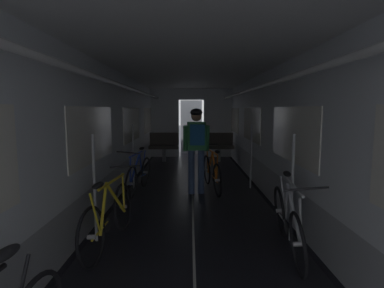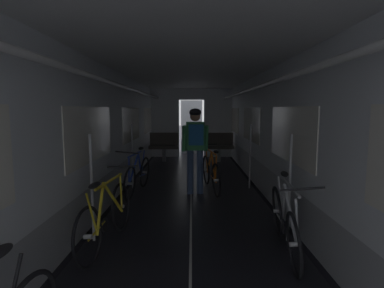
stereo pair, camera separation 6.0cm
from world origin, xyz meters
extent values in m
cube|color=black|center=(-1.41, 3.25, 0.00)|extent=(0.08, 11.50, 0.01)
cube|color=black|center=(1.41, 3.25, 0.00)|extent=(0.08, 11.50, 0.01)
cube|color=beige|center=(0.00, 3.25, 0.00)|extent=(0.03, 11.27, 0.00)
cube|color=#9EA0A5|center=(-1.51, 3.25, 0.30)|extent=(0.12, 11.50, 0.60)
cube|color=silver|center=(-1.51, 3.25, 1.53)|extent=(0.12, 11.50, 1.85)
cube|color=white|center=(-1.45, 2.67, 1.35)|extent=(0.02, 1.90, 0.80)
cube|color=white|center=(-1.45, 5.55, 1.35)|extent=(0.02, 1.90, 0.80)
cube|color=white|center=(-1.45, 8.42, 1.35)|extent=(0.02, 1.90, 0.80)
cube|color=yellow|center=(-1.45, 3.32, 1.35)|extent=(0.01, 0.20, 0.28)
cylinder|color=white|center=(-1.17, 3.25, 2.10)|extent=(0.07, 11.04, 0.07)
cylinder|color=#B7BABF|center=(-1.27, 2.10, 0.70)|extent=(0.04, 0.04, 1.40)
cylinder|color=#B7BABF|center=(-1.27, 4.70, 0.70)|extent=(0.04, 0.04, 1.40)
cube|color=#9EA0A5|center=(1.51, 3.25, 0.30)|extent=(0.12, 11.50, 0.60)
cube|color=silver|center=(1.51, 3.25, 1.53)|extent=(0.12, 11.50, 1.85)
cube|color=white|center=(1.45, 2.67, 1.35)|extent=(0.02, 1.90, 0.80)
cube|color=white|center=(1.45, 5.55, 1.35)|extent=(0.02, 1.90, 0.80)
cube|color=white|center=(1.45, 8.42, 1.35)|extent=(0.02, 1.90, 0.80)
cube|color=yellow|center=(1.45, 2.78, 1.35)|extent=(0.01, 0.20, 0.28)
cylinder|color=white|center=(1.17, 3.25, 2.10)|extent=(0.07, 11.04, 0.07)
cylinder|color=#B7BABF|center=(1.27, 2.10, 0.70)|extent=(0.04, 0.04, 1.40)
cylinder|color=#B7BABF|center=(1.27, 4.70, 0.70)|extent=(0.04, 0.04, 1.40)
cube|color=silver|center=(-0.95, 9.06, 1.23)|extent=(1.00, 0.12, 2.45)
cube|color=silver|center=(0.95, 9.06, 1.23)|extent=(1.00, 0.12, 2.45)
cube|color=silver|center=(0.00, 9.06, 2.25)|extent=(0.90, 0.12, 0.40)
cube|color=#4C4F54|center=(0.00, 9.76, 1.03)|extent=(0.81, 0.04, 2.05)
cube|color=white|center=(0.00, 3.25, 2.51)|extent=(3.14, 11.62, 0.12)
cylinder|color=gray|center=(-0.90, 8.00, 0.22)|extent=(0.12, 0.12, 0.44)
cube|color=#47423D|center=(-0.90, 8.00, 0.49)|extent=(0.96, 0.44, 0.10)
cube|color=#47423D|center=(-0.90, 8.19, 0.74)|extent=(0.96, 0.08, 0.40)
torus|color=gray|center=(-1.33, 8.22, 0.94)|extent=(0.14, 0.14, 0.02)
cylinder|color=gray|center=(0.90, 8.00, 0.22)|extent=(0.12, 0.12, 0.44)
cube|color=#47423D|center=(0.90, 8.00, 0.49)|extent=(0.96, 0.44, 0.10)
cube|color=#47423D|center=(0.90, 8.19, 0.74)|extent=(0.96, 0.08, 0.40)
torus|color=gray|center=(0.47, 8.22, 0.94)|extent=(0.14, 0.14, 0.02)
torus|color=black|center=(-1.03, 4.81, 0.33)|extent=(0.16, 0.68, 0.67)
cylinder|color=#B2B2B7|center=(-1.03, 4.81, 0.33)|extent=(0.10, 0.06, 0.06)
torus|color=black|center=(-1.15, 3.79, 0.33)|extent=(0.16, 0.68, 0.67)
cylinder|color=#B2B2B7|center=(-1.15, 3.79, 0.33)|extent=(0.10, 0.06, 0.06)
cylinder|color=#2342B7|center=(-1.13, 4.11, 0.55)|extent=(0.14, 0.54, 0.56)
cylinder|color=#2342B7|center=(-1.08, 4.52, 0.55)|extent=(0.04, 0.35, 0.55)
cylinder|color=#2342B7|center=(-1.13, 4.27, 0.82)|extent=(0.13, 0.82, 0.04)
cylinder|color=#2342B7|center=(-1.05, 4.74, 0.58)|extent=(0.08, 0.16, 0.49)
cylinder|color=#2342B7|center=(-1.05, 4.58, 0.31)|extent=(0.08, 0.45, 0.07)
cylinder|color=#2342B7|center=(-1.16, 3.83, 0.58)|extent=(0.06, 0.09, 0.49)
cylinder|color=black|center=(-1.08, 4.36, 0.29)|extent=(0.04, 0.17, 0.17)
ellipsoid|color=black|center=(-1.08, 4.69, 0.88)|extent=(0.12, 0.25, 0.07)
cylinder|color=black|center=(-1.19, 3.81, 0.92)|extent=(0.44, 0.08, 0.06)
torus|color=black|center=(1.18, 2.30, 0.33)|extent=(0.18, 0.68, 0.67)
cylinder|color=#B2B2B7|center=(1.18, 2.30, 0.33)|extent=(0.10, 0.06, 0.06)
torus|color=black|center=(1.06, 1.28, 0.33)|extent=(0.18, 0.68, 0.67)
cylinder|color=#B2B2B7|center=(1.06, 1.28, 0.33)|extent=(0.10, 0.06, 0.06)
cylinder|color=#ADAFB5|center=(1.12, 1.59, 0.55)|extent=(0.05, 0.55, 0.56)
cylinder|color=#ADAFB5|center=(1.17, 2.00, 0.55)|extent=(0.13, 0.34, 0.55)
cylinder|color=#ADAFB5|center=(1.17, 1.74, 0.82)|extent=(0.13, 0.82, 0.04)
cylinder|color=#ADAFB5|center=(1.20, 2.22, 0.57)|extent=(0.06, 0.17, 0.49)
cylinder|color=#ADAFB5|center=(1.15, 2.07, 0.31)|extent=(0.08, 0.45, 0.07)
cylinder|color=#ADAFB5|center=(1.09, 1.31, 0.57)|extent=(0.09, 0.08, 0.49)
cylinder|color=black|center=(1.12, 1.85, 0.29)|extent=(0.05, 0.17, 0.17)
ellipsoid|color=black|center=(1.22, 2.17, 0.88)|extent=(0.12, 0.25, 0.07)
cylinder|color=black|center=(1.13, 1.29, 0.91)|extent=(0.44, 0.07, 0.07)
torus|color=black|center=(-1.11, 1.46, 0.33)|extent=(0.16, 0.68, 0.67)
cylinder|color=#B2B2B7|center=(-1.11, 1.46, 0.33)|extent=(0.10, 0.06, 0.06)
torus|color=black|center=(-1.00, 2.48, 0.33)|extent=(0.16, 0.68, 0.67)
cylinder|color=#B2B2B7|center=(-1.00, 2.48, 0.33)|extent=(0.10, 0.06, 0.06)
cylinder|color=yellow|center=(-1.02, 2.16, 0.55)|extent=(0.14, 0.54, 0.56)
cylinder|color=yellow|center=(-1.06, 1.75, 0.55)|extent=(0.04, 0.35, 0.55)
cylinder|color=yellow|center=(-1.02, 2.01, 0.82)|extent=(0.13, 0.82, 0.04)
cylinder|color=yellow|center=(-1.09, 1.53, 0.58)|extent=(0.08, 0.16, 0.49)
cylinder|color=yellow|center=(-1.09, 1.69, 0.31)|extent=(0.07, 0.45, 0.07)
cylinder|color=yellow|center=(-0.98, 2.44, 0.58)|extent=(0.06, 0.09, 0.49)
cylinder|color=black|center=(-1.07, 1.91, 0.29)|extent=(0.04, 0.17, 0.17)
ellipsoid|color=black|center=(-1.06, 1.58, 0.88)|extent=(0.12, 0.25, 0.07)
cylinder|color=black|center=(-0.96, 2.46, 0.92)|extent=(0.44, 0.07, 0.06)
cylinder|color=#384C75|center=(-0.02, 4.29, 0.45)|extent=(0.13, 0.13, 0.90)
cylinder|color=#384C75|center=(0.18, 4.30, 0.45)|extent=(0.13, 0.13, 0.90)
cube|color=#337F47|center=(0.08, 4.30, 1.18)|extent=(0.37, 0.24, 0.56)
cylinder|color=#337F47|center=(-0.14, 4.30, 1.13)|extent=(0.10, 0.20, 0.53)
cylinder|color=#337F47|center=(0.30, 4.33, 1.13)|extent=(0.10, 0.20, 0.53)
sphere|color=#9E7051|center=(0.08, 4.30, 1.58)|extent=(0.21, 0.21, 0.21)
ellipsoid|color=black|center=(0.08, 4.30, 1.65)|extent=(0.26, 0.30, 0.16)
cube|color=#1E5693|center=(0.09, 4.13, 1.22)|extent=(0.29, 0.18, 0.40)
torus|color=black|center=(0.49, 4.05, 0.33)|extent=(0.16, 0.67, 0.67)
cylinder|color=#B2B2B7|center=(0.49, 4.05, 0.33)|extent=(0.10, 0.06, 0.05)
torus|color=black|center=(0.34, 5.05, 0.33)|extent=(0.16, 0.67, 0.67)
cylinder|color=#B2B2B7|center=(0.34, 5.05, 0.33)|extent=(0.10, 0.06, 0.05)
cylinder|color=orange|center=(0.39, 4.74, 0.55)|extent=(0.10, 0.54, 0.56)
cylinder|color=orange|center=(0.45, 4.34, 0.55)|extent=(0.11, 0.34, 0.55)
cylinder|color=orange|center=(0.43, 4.59, 0.82)|extent=(0.15, 0.82, 0.04)
cylinder|color=orange|center=(0.49, 4.12, 0.58)|extent=(0.03, 0.17, 0.49)
cylinder|color=orange|center=(0.46, 4.27, 0.31)|extent=(0.09, 0.45, 0.07)
cylinder|color=orange|center=(0.35, 5.03, 0.58)|extent=(0.06, 0.09, 0.49)
cylinder|color=black|center=(0.42, 4.49, 0.29)|extent=(0.04, 0.17, 0.17)
ellipsoid|color=black|center=(0.49, 4.17, 0.88)|extent=(0.13, 0.25, 0.06)
cylinder|color=black|center=(0.36, 5.05, 0.92)|extent=(0.44, 0.09, 0.04)
camera|label=1|loc=(-0.04, -1.62, 1.71)|focal=27.76mm
camera|label=2|loc=(0.02, -1.62, 1.71)|focal=27.76mm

